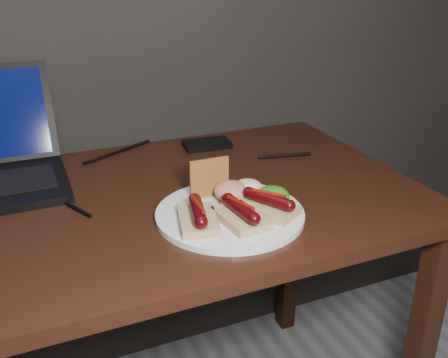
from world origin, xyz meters
TOP-DOWN VIEW (x-y plane):
  - desk at (0.00, 1.38)m, footprint 1.40×0.70m
  - hard_drive at (0.34, 1.63)m, footprint 0.13×0.08m
  - desk_cables at (-0.01, 1.53)m, footprint 1.01×0.40m
  - plate at (0.23, 1.23)m, footprint 0.37×0.37m
  - bread_sausage_left at (0.15, 1.21)m, footprint 0.09×0.13m
  - bread_sausage_center at (0.23, 1.19)m, footprint 0.08×0.12m
  - bread_sausage_right at (0.30, 1.20)m, footprint 0.12×0.13m
  - crispbread at (0.22, 1.31)m, footprint 0.08×0.01m
  - salad_greens at (0.32, 1.23)m, footprint 0.07×0.07m
  - salsa_mound at (0.25, 1.28)m, footprint 0.07×0.07m
  - coleslaw_mound at (0.29, 1.29)m, footprint 0.06×0.06m

SIDE VIEW (x-z plane):
  - desk at x=0.00m, z-range 0.29..1.04m
  - desk_cables at x=-0.01m, z-range 0.75..0.76m
  - plate at x=0.23m, z-range 0.75..0.76m
  - hard_drive at x=0.34m, z-range 0.75..0.77m
  - bread_sausage_left at x=0.15m, z-range 0.76..0.80m
  - bread_sausage_center at x=0.23m, z-range 0.76..0.80m
  - bread_sausage_right at x=0.30m, z-range 0.76..0.80m
  - coleslaw_mound at x=0.29m, z-range 0.76..0.80m
  - salad_greens at x=0.32m, z-range 0.76..0.80m
  - salsa_mound at x=0.25m, z-range 0.76..0.80m
  - crispbread at x=0.22m, z-range 0.76..0.85m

